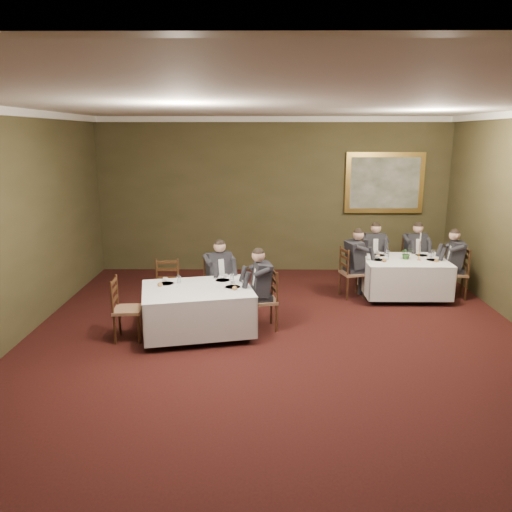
{
  "coord_description": "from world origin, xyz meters",
  "views": [
    {
      "loc": [
        -0.29,
        -6.4,
        3.12
      ],
      "look_at": [
        -0.36,
        1.64,
        1.15
      ],
      "focal_mm": 35.0,
      "sensor_mm": 36.0,
      "label": 1
    }
  ],
  "objects_px": {
    "chair_main_endleft": "(352,283)",
    "chair_sec_endleft": "(128,322)",
    "table_main": "(404,275)",
    "diner_main_endright": "(455,272)",
    "diner_main_backright": "(414,262)",
    "chair_sec_backleft": "(167,301)",
    "chair_sec_endright": "(264,312)",
    "painting": "(384,183)",
    "chair_main_backright": "(413,272)",
    "centerpiece": "(407,253)",
    "table_second": "(197,307)",
    "candlestick": "(420,250)",
    "chair_main_backleft": "(372,272)",
    "diner_sec_backright": "(219,286)",
    "chair_sec_backright": "(219,298)",
    "diner_sec_endright": "(263,299)",
    "diner_main_endleft": "(353,272)",
    "diner_main_backleft": "(373,261)",
    "chair_main_endright": "(455,283)"
  },
  "relations": [
    {
      "from": "diner_main_endleft",
      "to": "candlestick",
      "type": "relative_size",
      "value": 2.44
    },
    {
      "from": "diner_main_endright",
      "to": "chair_sec_endleft",
      "type": "relative_size",
      "value": 1.35
    },
    {
      "from": "table_second",
      "to": "candlestick",
      "type": "height_order",
      "value": "candlestick"
    },
    {
      "from": "table_main",
      "to": "diner_main_endright",
      "type": "distance_m",
      "value": 1.0
    },
    {
      "from": "chair_sec_endleft",
      "to": "candlestick",
      "type": "height_order",
      "value": "candlestick"
    },
    {
      "from": "chair_sec_backleft",
      "to": "diner_sec_backright",
      "type": "relative_size",
      "value": 0.74
    },
    {
      "from": "chair_sec_backleft",
      "to": "diner_sec_backright",
      "type": "distance_m",
      "value": 0.94
    },
    {
      "from": "diner_sec_backright",
      "to": "chair_main_endleft",
      "type": "bearing_deg",
      "value": 173.69
    },
    {
      "from": "chair_sec_endleft",
      "to": "centerpiece",
      "type": "bearing_deg",
      "value": 109.26
    },
    {
      "from": "chair_main_endleft",
      "to": "chair_main_endright",
      "type": "distance_m",
      "value": 2.02
    },
    {
      "from": "diner_main_backright",
      "to": "diner_main_endright",
      "type": "height_order",
      "value": "same"
    },
    {
      "from": "diner_main_endleft",
      "to": "chair_sec_endright",
      "type": "bearing_deg",
      "value": -60.26
    },
    {
      "from": "diner_main_endleft",
      "to": "chair_sec_backleft",
      "type": "relative_size",
      "value": 1.35
    },
    {
      "from": "chair_main_endright",
      "to": "diner_sec_backright",
      "type": "xyz_separation_m",
      "value": [
        -4.55,
        -0.94,
        0.23
      ]
    },
    {
      "from": "table_main",
      "to": "diner_main_backright",
      "type": "bearing_deg",
      "value": 61.87
    },
    {
      "from": "chair_sec_backleft",
      "to": "chair_sec_backright",
      "type": "distance_m",
      "value": 0.91
    },
    {
      "from": "chair_sec_backleft",
      "to": "centerpiece",
      "type": "height_order",
      "value": "centerpiece"
    },
    {
      "from": "table_main",
      "to": "chair_sec_endright",
      "type": "relative_size",
      "value": 1.61
    },
    {
      "from": "chair_main_endleft",
      "to": "chair_sec_endright",
      "type": "height_order",
      "value": "same"
    },
    {
      "from": "chair_main_backright",
      "to": "chair_sec_endleft",
      "type": "distance_m",
      "value": 6.05
    },
    {
      "from": "chair_main_endleft",
      "to": "diner_main_backright",
      "type": "bearing_deg",
      "value": 105.32
    },
    {
      "from": "chair_sec_endleft",
      "to": "painting",
      "type": "bearing_deg",
      "value": 125.66
    },
    {
      "from": "centerpiece",
      "to": "diner_main_backleft",
      "type": "bearing_deg",
      "value": 119.79
    },
    {
      "from": "centerpiece",
      "to": "diner_sec_backright",
      "type": "bearing_deg",
      "value": -164.85
    },
    {
      "from": "chair_sec_endleft",
      "to": "painting",
      "type": "relative_size",
      "value": 0.57
    },
    {
      "from": "chair_main_backright",
      "to": "diner_sec_backright",
      "type": "relative_size",
      "value": 0.74
    },
    {
      "from": "diner_main_endright",
      "to": "chair_main_endleft",
      "type": "bearing_deg",
      "value": 100.19
    },
    {
      "from": "chair_sec_endright",
      "to": "candlestick",
      "type": "bearing_deg",
      "value": -72.66
    },
    {
      "from": "table_main",
      "to": "chair_sec_endright",
      "type": "distance_m",
      "value": 3.21
    },
    {
      "from": "chair_sec_endright",
      "to": "diner_sec_endright",
      "type": "bearing_deg",
      "value": 90.0
    },
    {
      "from": "diner_main_endright",
      "to": "chair_sec_backright",
      "type": "relative_size",
      "value": 1.35
    },
    {
      "from": "diner_main_backleft",
      "to": "diner_main_endright",
      "type": "bearing_deg",
      "value": 149.33
    },
    {
      "from": "chair_sec_endleft",
      "to": "centerpiece",
      "type": "distance_m",
      "value": 5.37
    },
    {
      "from": "diner_main_backright",
      "to": "chair_sec_backleft",
      "type": "height_order",
      "value": "diner_main_backright"
    },
    {
      "from": "chair_main_endleft",
      "to": "diner_sec_backright",
      "type": "distance_m",
      "value": 2.71
    },
    {
      "from": "table_main",
      "to": "chair_sec_endright",
      "type": "xyz_separation_m",
      "value": [
        -2.74,
        -1.66,
        -0.17
      ]
    },
    {
      "from": "chair_main_endleft",
      "to": "chair_sec_endleft",
      "type": "height_order",
      "value": "same"
    },
    {
      "from": "chair_main_backleft",
      "to": "diner_main_endleft",
      "type": "distance_m",
      "value": 1.02
    },
    {
      "from": "diner_main_endright",
      "to": "painting",
      "type": "distance_m",
      "value": 2.69
    },
    {
      "from": "diner_main_endleft",
      "to": "centerpiece",
      "type": "bearing_deg",
      "value": 76.9
    },
    {
      "from": "chair_main_backleft",
      "to": "chair_sec_backright",
      "type": "relative_size",
      "value": 1.0
    },
    {
      "from": "chair_main_backleft",
      "to": "diner_sec_backright",
      "type": "distance_m",
      "value": 3.59
    },
    {
      "from": "diner_main_backleft",
      "to": "chair_sec_endleft",
      "type": "bearing_deg",
      "value": 32.62
    },
    {
      "from": "chair_sec_backright",
      "to": "centerpiece",
      "type": "distance_m",
      "value": 3.75
    },
    {
      "from": "chair_sec_endright",
      "to": "chair_main_backright",
      "type": "bearing_deg",
      "value": -62.68
    },
    {
      "from": "diner_sec_endright",
      "to": "centerpiece",
      "type": "height_order",
      "value": "diner_sec_endright"
    },
    {
      "from": "chair_main_backleft",
      "to": "diner_main_backleft",
      "type": "relative_size",
      "value": 0.74
    },
    {
      "from": "diner_main_backleft",
      "to": "diner_sec_backright",
      "type": "height_order",
      "value": "same"
    },
    {
      "from": "table_second",
      "to": "candlestick",
      "type": "relative_size",
      "value": 3.54
    },
    {
      "from": "diner_main_endright",
      "to": "diner_sec_backright",
      "type": "xyz_separation_m",
      "value": [
        -4.54,
        -0.94,
        0.0
      ]
    }
  ]
}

